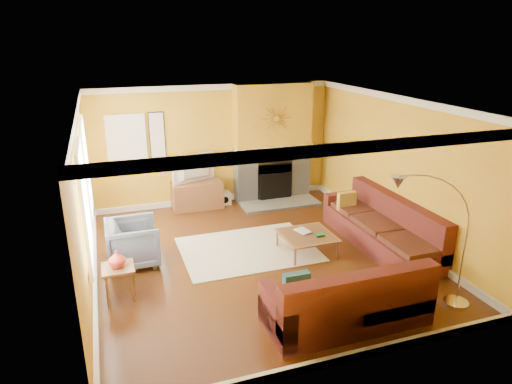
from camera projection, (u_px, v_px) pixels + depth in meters
name	position (u px, v px, depth m)	size (l,w,h in m)	color
floor	(257.00, 256.00, 8.10)	(5.50, 6.00, 0.02)	#5A2F13
ceiling	(257.00, 102.00, 7.21)	(5.50, 6.00, 0.02)	white
wall_back	(214.00, 145.00, 10.35)	(5.50, 0.02, 2.70)	gold
wall_front	(347.00, 264.00, 4.97)	(5.50, 0.02, 2.70)	gold
wall_left	(82.00, 202.00, 6.81)	(0.02, 6.00, 2.70)	gold
wall_right	(396.00, 169.00, 8.50)	(0.02, 6.00, 2.70)	gold
baseboard	(257.00, 253.00, 8.08)	(5.50, 6.00, 0.12)	white
crown_molding	(257.00, 106.00, 7.24)	(5.50, 6.00, 0.12)	white
window_left_near	(85.00, 169.00, 7.94)	(0.06, 1.22, 1.72)	white
window_left_far	(83.00, 206.00, 6.24)	(0.06, 1.22, 1.72)	white
window_back	(127.00, 143.00, 9.66)	(0.82, 0.06, 1.22)	white
wall_art	(157.00, 138.00, 9.85)	(0.34, 0.04, 1.14)	white
fireplace	(272.00, 143.00, 10.58)	(1.80, 0.40, 2.70)	gray
mantel	(276.00, 149.00, 10.39)	(1.92, 0.22, 0.08)	white
hearth	(280.00, 204.00, 10.51)	(1.80, 0.70, 0.06)	gray
sunburst	(276.00, 118.00, 10.17)	(0.70, 0.04, 0.70)	olive
rug	(248.00, 249.00, 8.33)	(2.40, 1.80, 0.02)	beige
sectional_sofa	(334.00, 243.00, 7.56)	(3.35, 3.79, 0.90)	#5A211D
coffee_table	(307.00, 243.00, 8.17)	(0.91, 0.91, 0.36)	white
media_console	(197.00, 195.00, 10.25)	(1.11, 0.50, 0.61)	brown
tv	(196.00, 169.00, 10.05)	(1.06, 0.14, 0.61)	black
subwoofer	(224.00, 198.00, 10.55)	(0.29, 0.29, 0.29)	white
armchair	(133.00, 243.00, 7.70)	(0.83, 0.86, 0.78)	slate
side_table	(119.00, 282.00, 6.75)	(0.46, 0.46, 0.50)	brown
vase	(117.00, 259.00, 6.63)	(0.25, 0.25, 0.26)	red
book	(298.00, 232.00, 8.15)	(0.22, 0.29, 0.03)	white
arc_lamp	(433.00, 246.00, 6.12)	(1.32, 0.36, 2.07)	silver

